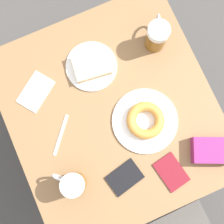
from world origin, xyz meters
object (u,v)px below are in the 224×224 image
object	(u,v)px
plate_with_donut	(145,121)
blue_pouch	(213,150)
beer_mug_left	(73,184)
passport_near_edge	(125,177)
fork	(61,135)
passport_far_edge	(171,172)
napkin_folded	(36,92)
beer_mug_center	(157,36)
plate_with_cake	(92,65)

from	to	relation	value
plate_with_donut	blue_pouch	size ratio (longest dim) A/B	1.42
beer_mug_left	passport_near_edge	xyz separation A→B (m)	(-0.18, 0.06, -0.06)
fork	passport_far_edge	size ratio (longest dim) A/B	0.94
beer_mug_left	napkin_folded	bearing A→B (deg)	-88.81
beer_mug_center	passport_near_edge	size ratio (longest dim) A/B	0.94
fork	blue_pouch	xyz separation A→B (m)	(-0.50, 0.29, 0.02)
napkin_folded	passport_far_edge	bearing A→B (deg)	125.59
fork	passport_near_edge	world-z (taller)	passport_near_edge
plate_with_donut	passport_near_edge	bearing A→B (deg)	45.75
plate_with_cake	fork	xyz separation A→B (m)	(0.22, 0.20, -0.02)
beer_mug_left	beer_mug_center	world-z (taller)	same
beer_mug_center	passport_near_edge	distance (m)	0.55
beer_mug_center	napkin_folded	xyz separation A→B (m)	(0.51, -0.00, -0.06)
passport_far_edge	blue_pouch	bearing A→B (deg)	-175.94
plate_with_donut	plate_with_cake	bearing A→B (deg)	-70.56
passport_near_edge	passport_far_edge	distance (m)	0.18
plate_with_cake	passport_near_edge	bearing A→B (deg)	82.45
passport_near_edge	blue_pouch	xyz separation A→B (m)	(-0.34, 0.04, 0.02)
blue_pouch	napkin_folded	bearing A→B (deg)	-42.50
beer_mug_left	beer_mug_center	bearing A→B (deg)	-142.99
beer_mug_center	passport_far_edge	world-z (taller)	beer_mug_center
beer_mug_center	blue_pouch	world-z (taller)	beer_mug_center
beer_mug_left	passport_far_edge	size ratio (longest dim) A/B	0.96
plate_with_cake	blue_pouch	size ratio (longest dim) A/B	1.13
napkin_folded	beer_mug_center	bearing A→B (deg)	179.72
plate_with_donut	fork	bearing A→B (deg)	-14.60
passport_near_edge	napkin_folded	bearing A→B (deg)	-67.32
blue_pouch	fork	bearing A→B (deg)	-29.83
plate_with_cake	fork	size ratio (longest dim) A/B	1.54
beer_mug_center	beer_mug_left	bearing A→B (deg)	37.01
plate_with_cake	passport_far_edge	bearing A→B (deg)	102.44
napkin_folded	fork	bearing A→B (deg)	97.39
napkin_folded	passport_far_edge	world-z (taller)	passport_far_edge
fork	passport_far_edge	xyz separation A→B (m)	(-0.33, 0.30, 0.00)
plate_with_cake	beer_mug_center	distance (m)	0.27
plate_with_cake	fork	bearing A→B (deg)	42.54
beer_mug_left	plate_with_cake	bearing A→B (deg)	-121.24
plate_with_donut	napkin_folded	size ratio (longest dim) A/B	1.49
beer_mug_left	beer_mug_center	distance (m)	0.63
blue_pouch	beer_mug_left	bearing A→B (deg)	-10.82
napkin_folded	plate_with_donut	bearing A→B (deg)	141.04
plate_with_cake	plate_with_donut	xyz separation A→B (m)	(-0.10, 0.28, 0.00)
plate_with_cake	beer_mug_left	bearing A→B (deg)	58.76
plate_with_donut	passport_far_edge	size ratio (longest dim) A/B	1.82
passport_far_edge	beer_mug_center	bearing A→B (deg)	-107.91
napkin_folded	fork	world-z (taller)	same
passport_far_edge	fork	bearing A→B (deg)	-42.35
plate_with_cake	napkin_folded	bearing A→B (deg)	1.27
plate_with_donut	blue_pouch	xyz separation A→B (m)	(-0.18, 0.20, 0.01)
passport_far_edge	plate_with_cake	bearing A→B (deg)	-77.56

